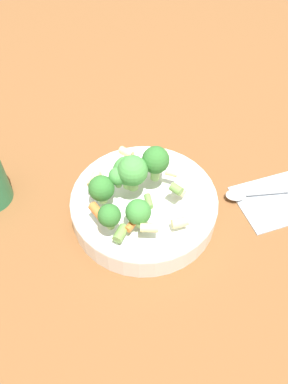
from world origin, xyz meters
The scene contains 5 objects.
ground_plane centered at (0.00, 0.00, 0.00)m, with size 3.00×3.00×0.00m, color brown.
bowl centered at (0.00, 0.00, 0.03)m, with size 0.24×0.24×0.05m.
pasta_salad centered at (-0.01, 0.01, 0.09)m, with size 0.18×0.18×0.08m.
napkin centered at (0.20, -0.14, 0.00)m, with size 0.19×0.16×0.01m.
spoon centered at (0.16, -0.10, 0.01)m, with size 0.13×0.10×0.01m.
Camera 1 is at (-0.25, -0.28, 0.51)m, focal length 35.00 mm.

